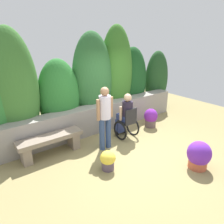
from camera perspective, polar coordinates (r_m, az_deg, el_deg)
name	(u,v)px	position (r m, az deg, el deg)	size (l,w,h in m)	color
ground_plane	(135,152)	(5.48, 6.39, -10.83)	(10.90, 10.90, 0.00)	#8E8151
stone_retaining_wall	(98,118)	(6.48, -3.74, -1.53)	(6.14, 0.44, 0.84)	gray
hedge_backdrop	(88,84)	(6.61, -6.54, 7.53)	(6.98, 0.98, 3.18)	#327C34
stone_bench	(51,142)	(5.39, -16.51, -7.95)	(1.59, 0.41, 0.52)	gray
person_in_wheelchair	(126,117)	(5.95, 3.85, -1.45)	(0.53, 0.66, 1.33)	black
person_standing_companion	(105,114)	(5.21, -1.96, -0.68)	(0.49, 0.30, 1.66)	navy
flower_pot_purple_near	(151,118)	(6.87, 10.60, -1.55)	(0.44, 0.44, 0.61)	#604B4C
flower_pot_terracotta_by_wall	(108,160)	(4.70, -1.15, -13.04)	(0.35, 0.35, 0.45)	#574759
flower_pot_red_accent	(199,155)	(5.09, 22.79, -10.97)	(0.52, 0.52, 0.65)	#BC563B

